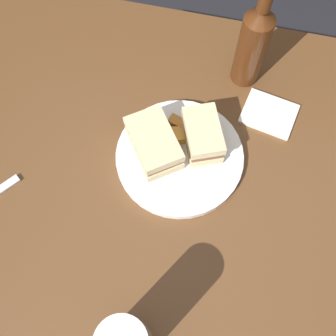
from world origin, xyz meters
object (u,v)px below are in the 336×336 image
at_px(sandwich_half_right, 154,143).
at_px(cider_bottle, 253,44).
at_px(sandwich_half_left, 202,135).
at_px(plate, 180,157).
at_px(napkin, 269,114).

relative_size(sandwich_half_right, cider_bottle, 0.55).
xyz_separation_m(sandwich_half_left, sandwich_half_right, (-0.09, -0.04, -0.00)).
height_order(sandwich_half_left, sandwich_half_right, sandwich_half_left).
relative_size(plate, cider_bottle, 0.96).
bearing_deg(sandwich_half_left, cider_bottle, 72.77).
relative_size(sandwich_half_left, sandwich_half_right, 0.85).
bearing_deg(plate, napkin, 41.09).
bearing_deg(sandwich_half_right, napkin, 33.54).
xyz_separation_m(plate, sandwich_half_left, (0.04, 0.04, 0.04)).
bearing_deg(sandwich_half_left, napkin, 39.79).
height_order(plate, cider_bottle, cider_bottle).
bearing_deg(cider_bottle, sandwich_half_left, -107.23).
bearing_deg(sandwich_half_right, sandwich_half_left, 22.80).
distance_m(sandwich_half_right, napkin, 0.26).
distance_m(plate, sandwich_half_right, 0.06).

